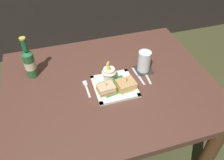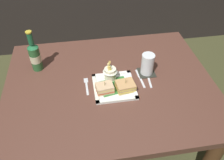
% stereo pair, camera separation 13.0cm
% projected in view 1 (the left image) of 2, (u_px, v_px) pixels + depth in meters
% --- Properties ---
extents(ground_plane, '(6.00, 6.00, 0.00)m').
position_uv_depth(ground_plane, '(110.00, 154.00, 1.86)').
color(ground_plane, '#434326').
extents(dining_table, '(1.20, 0.95, 0.77)m').
position_uv_depth(dining_table, '(110.00, 99.00, 1.43)').
color(dining_table, brown).
rests_on(dining_table, ground_plane).
extents(square_plate, '(0.23, 0.23, 0.02)m').
position_uv_depth(square_plate, '(115.00, 86.00, 1.31)').
color(square_plate, white).
rests_on(square_plate, dining_table).
extents(sandwich_half_left, '(0.10, 0.08, 0.07)m').
position_uv_depth(sandwich_half_left, '(106.00, 89.00, 1.26)').
color(sandwich_half_left, '#D7B78C').
rests_on(sandwich_half_left, square_plate).
extents(sandwich_half_right, '(0.11, 0.10, 0.08)m').
position_uv_depth(sandwich_half_right, '(126.00, 85.00, 1.28)').
color(sandwich_half_right, tan).
rests_on(sandwich_half_right, square_plate).
extents(fries_cup, '(0.08, 0.08, 0.12)m').
position_uv_depth(fries_cup, '(109.00, 72.00, 1.32)').
color(fries_cup, '#EFE9C9').
rests_on(fries_cup, square_plate).
extents(beer_bottle, '(0.06, 0.06, 0.26)m').
position_uv_depth(beer_bottle, '(29.00, 62.00, 1.33)').
color(beer_bottle, '#2C6132').
rests_on(beer_bottle, dining_table).
extents(drink_coaster, '(0.10, 0.10, 0.00)m').
position_uv_depth(drink_coaster, '(143.00, 70.00, 1.43)').
color(drink_coaster, '#292B23').
rests_on(drink_coaster, dining_table).
extents(water_glass, '(0.08, 0.08, 0.13)m').
position_uv_depth(water_glass, '(144.00, 62.00, 1.39)').
color(water_glass, silver).
rests_on(water_glass, dining_table).
extents(fork, '(0.02, 0.14, 0.00)m').
position_uv_depth(fork, '(87.00, 88.00, 1.31)').
color(fork, silver).
rests_on(fork, dining_table).
extents(knife, '(0.02, 0.16, 0.00)m').
position_uv_depth(knife, '(138.00, 75.00, 1.39)').
color(knife, silver).
rests_on(knife, dining_table).
extents(spoon, '(0.04, 0.13, 0.01)m').
position_uv_depth(spoon, '(145.00, 72.00, 1.40)').
color(spoon, silver).
rests_on(spoon, dining_table).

